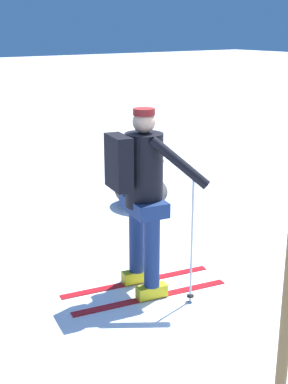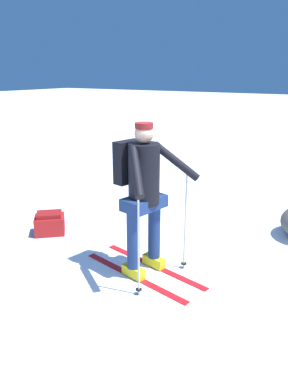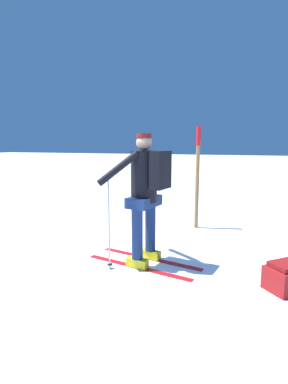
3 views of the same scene
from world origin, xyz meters
TOP-DOWN VIEW (x-y plane):
  - ground_plane at (0.00, 0.00)m, footprint 80.00×80.00m
  - skier at (0.17, 0.73)m, footprint 1.03×1.66m
  - dropped_backpack at (0.35, 2.51)m, footprint 0.54×0.54m
  - trail_marker at (-1.87, 1.09)m, footprint 0.08×0.08m

SIDE VIEW (x-z plane):
  - ground_plane at x=0.00m, z-range 0.00..0.00m
  - dropped_backpack at x=0.35m, z-range -0.01..0.32m
  - skier at x=0.17m, z-range 0.15..1.96m
  - trail_marker at x=-1.87m, z-range 0.16..2.15m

